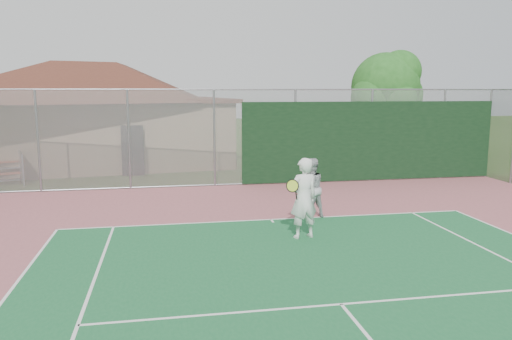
{
  "coord_description": "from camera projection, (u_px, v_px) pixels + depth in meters",
  "views": [
    {
      "loc": [
        -2.76,
        -0.91,
        3.48
      ],
      "look_at": [
        -0.59,
        10.91,
        1.55
      ],
      "focal_mm": 35.0,
      "sensor_mm": 36.0,
      "label": 1
    }
  ],
  "objects": [
    {
      "name": "back_fence",
      "position": [
        298.0,
        139.0,
        18.53
      ],
      "size": [
        20.08,
        0.11,
        3.53
      ],
      "color": "gray",
      "rests_on": "ground"
    },
    {
      "name": "tree",
      "position": [
        387.0,
        89.0,
        23.8
      ],
      "size": [
        3.83,
        3.63,
        5.34
      ],
      "color": "#382314",
      "rests_on": "ground"
    },
    {
      "name": "player_grey_back",
      "position": [
        311.0,
        189.0,
        13.58
      ],
      "size": [
        0.94,
        0.82,
        1.64
      ],
      "rotation": [
        0.0,
        0.0,
        3.43
      ],
      "color": "#B1B3B6",
      "rests_on": "ground"
    },
    {
      "name": "player_white_front",
      "position": [
        303.0,
        199.0,
        11.67
      ],
      "size": [
        0.91,
        0.74,
        1.91
      ],
      "rotation": [
        0.0,
        0.0,
        3.36
      ],
      "color": "white",
      "rests_on": "ground"
    },
    {
      "name": "clubhouse",
      "position": [
        93.0,
        103.0,
        23.5
      ],
      "size": [
        13.96,
        10.2,
        5.61
      ],
      "rotation": [
        0.0,
        0.0,
        0.12
      ],
      "color": "tan",
      "rests_on": "ground"
    }
  ]
}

